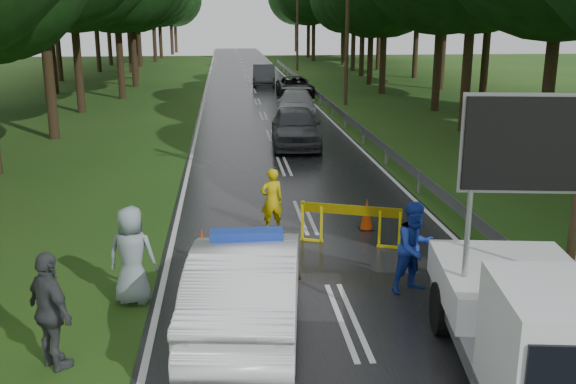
{
  "coord_description": "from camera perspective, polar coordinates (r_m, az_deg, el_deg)",
  "views": [
    {
      "loc": [
        -2.04,
        -10.08,
        5.14
      ],
      "look_at": [
        -0.66,
        3.86,
        1.3
      ],
      "focal_mm": 40.0,
      "sensor_mm": 36.0,
      "label": 1
    }
  ],
  "objects": [
    {
      "name": "ground",
      "position": [
        11.49,
        5.28,
        -11.3
      ],
      "size": [
        160.0,
        160.0,
        0.0
      ],
      "primitive_type": "plane",
      "color": "#184614",
      "rests_on": "ground"
    },
    {
      "name": "road",
      "position": [
        40.45,
        -2.73,
        8.02
      ],
      "size": [
        7.0,
        140.0,
        0.02
      ],
      "primitive_type": "cube",
      "color": "black",
      "rests_on": "ground"
    },
    {
      "name": "guardrail",
      "position": [
        40.42,
        2.59,
        8.78
      ],
      "size": [
        0.12,
        60.06,
        0.7
      ],
      "color": "gray",
      "rests_on": "ground"
    },
    {
      "name": "utility_pole_mid",
      "position": [
        38.76,
        5.31,
        15.15
      ],
      "size": [
        1.4,
        0.24,
        10.0
      ],
      "color": "#452D20",
      "rests_on": "ground"
    },
    {
      "name": "utility_pole_far",
      "position": [
        64.48,
        0.84,
        15.25
      ],
      "size": [
        1.4,
        0.24,
        10.0
      ],
      "color": "#452D20",
      "rests_on": "ground"
    },
    {
      "name": "police_sedan",
      "position": [
        10.89,
        -3.64,
        -8.18
      ],
      "size": [
        2.27,
        5.02,
        1.76
      ],
      "rotation": [
        0.0,
        0.0,
        3.02
      ],
      "color": "white",
      "rests_on": "ground"
    },
    {
      "name": "work_truck",
      "position": [
        9.45,
        22.07,
        -11.21
      ],
      "size": [
        2.94,
        5.34,
        4.05
      ],
      "rotation": [
        0.0,
        0.0,
        -0.15
      ],
      "color": "gray",
      "rests_on": "ground"
    },
    {
      "name": "barrier",
      "position": [
        14.8,
        5.57,
        -2.06
      ],
      "size": [
        2.23,
        0.85,
        0.97
      ],
      "rotation": [
        0.0,
        0.0,
        -0.35
      ],
      "color": "yellow",
      "rests_on": "ground"
    },
    {
      "name": "officer",
      "position": [
        15.73,
        -1.45,
        -0.72
      ],
      "size": [
        0.66,
        0.51,
        1.59
      ],
      "primitive_type": "imported",
      "rotation": [
        0.0,
        0.0,
        3.39
      ],
      "color": "#D1B80B",
      "rests_on": "ground"
    },
    {
      "name": "civilian",
      "position": [
        12.47,
        11.23,
        -4.86
      ],
      "size": [
        1.05,
        0.94,
        1.8
      ],
      "primitive_type": "imported",
      "rotation": [
        0.0,
        0.0,
        0.35
      ],
      "color": "#1936A5",
      "rests_on": "ground"
    },
    {
      "name": "bystander_mid",
      "position": [
        10.27,
        -20.34,
        -9.92
      ],
      "size": [
        1.07,
        1.1,
        1.85
      ],
      "primitive_type": "imported",
      "rotation": [
        0.0,
        0.0,
        2.32
      ],
      "color": "#3F4246",
      "rests_on": "ground"
    },
    {
      "name": "bystander_right",
      "position": [
        12.12,
        -13.71,
        -5.49
      ],
      "size": [
        1.0,
        0.75,
        1.85
      ],
      "primitive_type": "imported",
      "rotation": [
        0.0,
        0.0,
        2.95
      ],
      "color": "#8698A1",
      "rests_on": "ground"
    },
    {
      "name": "queue_car_first",
      "position": [
        26.18,
        0.66,
        5.82
      ],
      "size": [
        2.21,
        4.9,
        1.63
      ],
      "primitive_type": "imported",
      "rotation": [
        0.0,
        0.0,
        -0.06
      ],
      "color": "#404248",
      "rests_on": "ground"
    },
    {
      "name": "queue_car_second",
      "position": [
        33.8,
        0.73,
        7.79
      ],
      "size": [
        2.5,
        5.07,
        1.42
      ],
      "primitive_type": "imported",
      "rotation": [
        0.0,
        0.0,
        -0.11
      ],
      "color": "#A2A4A9",
      "rests_on": "ground"
    },
    {
      "name": "queue_car_third",
      "position": [
        42.84,
        0.62,
        9.33
      ],
      "size": [
        2.23,
        4.82,
        1.34
      ],
      "primitive_type": "imported",
      "rotation": [
        0.0,
        0.0,
        -0.0
      ],
      "color": "black",
      "rests_on": "ground"
    },
    {
      "name": "queue_car_fourth",
      "position": [
        50.33,
        -2.14,
        10.35
      ],
      "size": [
        1.98,
        4.89,
        1.58
      ],
      "primitive_type": "imported",
      "rotation": [
        0.0,
        0.0,
        -0.07
      ],
      "color": "#44474C",
      "rests_on": "ground"
    },
    {
      "name": "cone_center",
      "position": [
        13.05,
        0.36,
        -6.22
      ],
      "size": [
        0.34,
        0.34,
        0.71
      ],
      "color": "black",
      "rests_on": "ground"
    },
    {
      "name": "cone_far",
      "position": [
        16.04,
        7.0,
        -2.02
      ],
      "size": [
        0.38,
        0.38,
        0.8
      ],
      "color": "black",
      "rests_on": "ground"
    },
    {
      "name": "cone_left_mid",
      "position": [
        13.93,
        -7.64,
        -4.82
      ],
      "size": [
        0.36,
        0.36,
        0.77
      ],
      "color": "black",
      "rests_on": "ground"
    },
    {
      "name": "cone_right",
      "position": [
        13.28,
        14.37,
        -6.22
      ],
      "size": [
        0.36,
        0.36,
        0.76
      ],
      "color": "black",
      "rests_on": "ground"
    }
  ]
}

